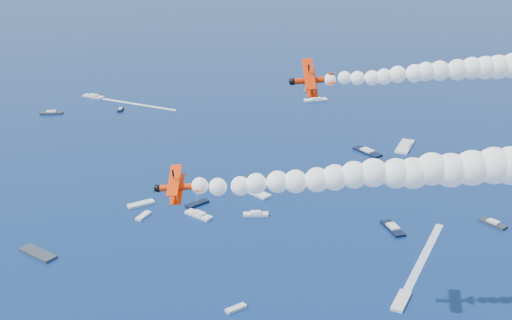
# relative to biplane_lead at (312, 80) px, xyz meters

# --- Properties ---
(biplane_lead) EXTENTS (10.41, 12.43, 9.31)m
(biplane_lead) POSITION_rel_biplane_lead_xyz_m (0.00, 0.00, 0.00)
(biplane_lead) COLOR red
(biplane_trail) EXTENTS (8.14, 9.33, 6.22)m
(biplane_trail) POSITION_rel_biplane_lead_xyz_m (-12.00, -42.40, -4.13)
(biplane_trail) COLOR #FF3405
(smoke_trail_lead) EXTENTS (67.52, 33.27, 11.52)m
(smoke_trail_lead) POSITION_rel_biplane_lead_xyz_m (32.10, 7.20, 2.53)
(smoke_trail_lead) COLOR white
(smoke_trail_trail) EXTENTS (67.48, 32.49, 11.52)m
(smoke_trail_trail) POSITION_rel_biplane_lead_xyz_m (20.15, -35.42, -1.60)
(smoke_trail_trail) COLOR white
(spectator_boats) EXTENTS (237.55, 187.19, 0.70)m
(spectator_boats) POSITION_rel_biplane_lead_xyz_m (-7.56, 63.72, -54.74)
(spectator_boats) COLOR silver
(spectator_boats) RESTS_ON ground
(boat_wakes) EXTENTS (143.55, 128.76, 0.04)m
(boat_wakes) POSITION_rel_biplane_lead_xyz_m (-34.40, 89.48, -55.06)
(boat_wakes) COLOR white
(boat_wakes) RESTS_ON ground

